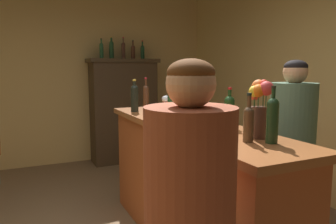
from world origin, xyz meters
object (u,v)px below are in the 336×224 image
display_bottle_left (101,50)px  display_bottle_midright (133,51)px  display_bottle_right (143,51)px  wine_bottle_syrah (229,110)px  wine_glass_front (166,100)px  display_bottle_center (123,50)px  wine_bottle_riesling (146,95)px  wine_bottle_rose (171,102)px  wine_glass_rear (211,110)px  wine_bottle_merlot (135,97)px  display_cabinet (124,108)px  wine_glass_spare (211,112)px  cheese_plate (171,113)px  display_bottle_midleft (111,49)px  wine_bottle_pinot (248,122)px  bar_counter (188,186)px  wine_bottle_malbec (272,118)px  bartender (292,147)px  patron_near_entrance (190,223)px  wine_glass_mid (168,110)px  flower_arrangement (259,104)px

display_bottle_left → display_bottle_midright: bearing=0.0°
display_bottle_right → wine_bottle_syrah: bearing=-98.6°
wine_glass_front → display_bottle_center: bearing=85.0°
wine_bottle_riesling → wine_bottle_rose: 0.79m
wine_glass_rear → display_bottle_midright: 2.88m
wine_bottle_merlot → display_bottle_center: 2.09m
display_cabinet → wine_glass_rear: 2.82m
display_bottle_center → wine_glass_spare: bearing=-94.6°
cheese_plate → display_bottle_center: (0.21, 2.21, 0.72)m
wine_glass_front → display_bottle_midleft: (-0.02, 2.00, 0.62)m
wine_glass_spare → display_bottle_left: size_ratio=0.52×
display_cabinet → wine_bottle_pinot: bearing=-95.1°
wine_glass_spare → cheese_plate: (0.03, 0.75, -0.10)m
wine_bottle_rose → cheese_plate: 0.36m
bar_counter → wine_bottle_merlot: (-0.18, 0.80, 0.68)m
wine_bottle_malbec → display_bottle_center: (0.22, 3.60, 0.58)m
wine_bottle_merlot → bartender: 1.54m
wine_bottle_syrah → bartender: size_ratio=0.19×
wine_bottle_rose → wine_bottle_pinot: (0.03, -1.01, -0.02)m
wine_bottle_merlot → patron_near_entrance: (-0.41, -1.91, -0.38)m
display_cabinet → bartender: (0.49, -3.08, 0.00)m
display_bottle_midright → wine_bottle_pinot: bearing=-97.9°
display_bottle_left → patron_near_entrance: (-0.56, -3.86, -0.95)m
display_bottle_right → display_bottle_center: bearing=180.0°
display_bottle_center → display_bottle_right: bearing=0.0°
wine_bottle_rose → bartender: (0.83, -0.58, -0.35)m
wine_glass_mid → flower_arrangement: 0.83m
wine_bottle_malbec → wine_bottle_syrah: bearing=81.6°
bartender → display_cabinet: bearing=-80.3°
wine_bottle_malbec → display_bottle_midright: 3.66m
wine_glass_rear → display_bottle_left: display_bottle_left is taller
wine_glass_front → wine_glass_rear: wine_glass_front is taller
bar_counter → display_bottle_midright: display_bottle_midright is taller
wine_glass_front → bartender: bearing=-59.1°
bar_counter → display_bottle_left: 3.02m
display_cabinet → wine_bottle_rose: display_cabinet is taller
display_bottle_center → wine_bottle_rose: bearing=-98.0°
display_bottle_center → wine_bottle_syrah: bearing=-92.6°
wine_bottle_merlot → cheese_plate: size_ratio=2.28×
wine_bottle_rose → wine_bottle_syrah: bearing=-69.0°
wine_bottle_malbec → display_bottle_center: bearing=86.5°
patron_near_entrance → wine_bottle_merlot: bearing=26.8°
wine_bottle_malbec → wine_glass_spare: wine_bottle_malbec is taller
wine_bottle_rose → patron_near_entrance: bearing=-112.3°
display_cabinet → wine_glass_rear: (-0.13, -2.80, 0.31)m
wine_bottle_riesling → flower_arrangement: 1.73m
wine_bottle_rose → flower_arrangement: size_ratio=0.88×
wine_bottle_merlot → wine_glass_mid: 0.72m
wine_glass_spare → display_bottle_right: display_bottle_right is taller
wine_bottle_pinot → wine_glass_spare: bearing=81.1°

